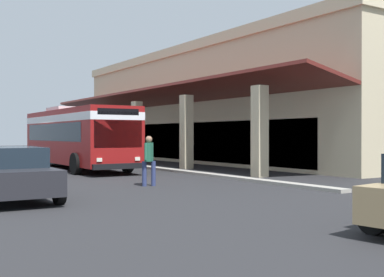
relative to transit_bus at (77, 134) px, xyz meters
The scene contains 7 objects.
ground 8.21m from the transit_bus, 98.31° to the left, with size 120.00×120.00×0.00m, color #262628.
curb_strip 4.76m from the transit_bus, 130.11° to the left, with size 35.67×0.50×0.12m, color #9E998E.
plaza_building 13.46m from the transit_bus, 102.34° to the left, with size 30.02×13.74×7.75m.
transit_bus is the anchor object (origin of this frame).
parked_sedan_charcoal 12.49m from the transit_bus, 27.55° to the right, with size 4.44×2.09×1.47m.
pedestrian 9.88m from the transit_bus, ahead, with size 0.53×0.55×1.77m.
potted_palm 12.09m from the transit_bus, 156.21° to the left, with size 1.89×1.89×2.84m.
Camera 1 is at (26.25, -8.72, 1.81)m, focal length 45.57 mm.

